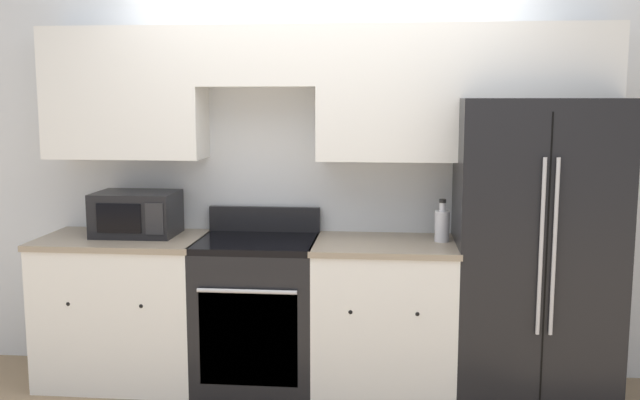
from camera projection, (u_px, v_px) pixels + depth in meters
The scene contains 7 objects.
wall_back at pixel (327, 141), 4.49m from camera, with size 8.00×0.39×2.60m.
lower_cabinets_left at pixel (124, 309), 4.49m from camera, with size 1.01×0.64×0.92m.
lower_cabinets_right at pixel (384, 316), 4.33m from camera, with size 0.86×0.64×0.92m.
oven_range at pixel (258, 312), 4.41m from camera, with size 0.72×0.65×1.08m.
refrigerator at pixel (533, 249), 4.23m from camera, with size 0.92×0.73×1.78m.
microwave at pixel (137, 214), 4.47m from camera, with size 0.50×0.37×0.27m.
bottle at pixel (442, 225), 4.27m from camera, with size 0.09×0.09×0.26m.
Camera 1 is at (0.41, -3.90, 1.78)m, focal length 40.00 mm.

